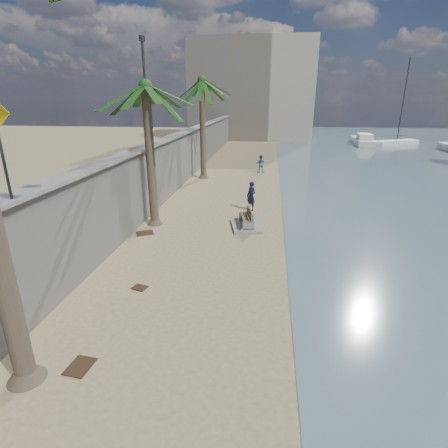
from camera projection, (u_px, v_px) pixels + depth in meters
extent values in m
plane|color=tan|center=(205.00, 382.00, 7.71)|extent=(140.00, 140.00, 0.00)
cube|color=gray|center=(185.00, 157.00, 26.41)|extent=(0.45, 70.00, 3.50)
cube|color=gray|center=(184.00, 132.00, 25.80)|extent=(0.80, 70.00, 0.12)
cube|color=#B7AA93|center=(252.00, 91.00, 54.09)|extent=(18.00, 12.00, 14.00)
cube|color=gray|center=(246.00, 226.00, 17.05)|extent=(1.74, 2.23, 0.11)
cylinder|color=brown|center=(151.00, 159.00, 16.36)|extent=(0.42, 0.42, 6.43)
cylinder|color=brown|center=(203.00, 131.00, 26.30)|extent=(0.44, 0.44, 7.14)
cylinder|color=#2D2D33|center=(1.00, 149.00, 8.09)|extent=(0.07, 0.07, 2.40)
cylinder|color=#2D2D33|center=(146.00, 94.00, 17.46)|extent=(0.12, 0.12, 5.00)
cylinder|color=#2D2D33|center=(142.00, 38.00, 16.61)|extent=(0.28, 0.28, 0.25)
imported|color=#121433|center=(251.00, 194.00, 19.32)|extent=(0.80, 0.78, 1.85)
imported|color=teal|center=(261.00, 163.00, 29.30)|extent=(0.90, 0.75, 1.68)
cube|color=silver|center=(396.00, 143.00, 47.17)|extent=(6.36, 4.39, 0.70)
cylinder|color=#2D2D33|center=(403.00, 100.00, 45.34)|extent=(0.12, 0.12, 10.34)
cube|color=#382616|center=(80.00, 366.00, 8.15)|extent=(0.59, 0.71, 0.03)
cube|color=#382616|center=(145.00, 233.00, 16.23)|extent=(0.98, 0.91, 0.03)
cube|color=#382616|center=(140.00, 288.00, 11.55)|extent=(0.56, 0.49, 0.03)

